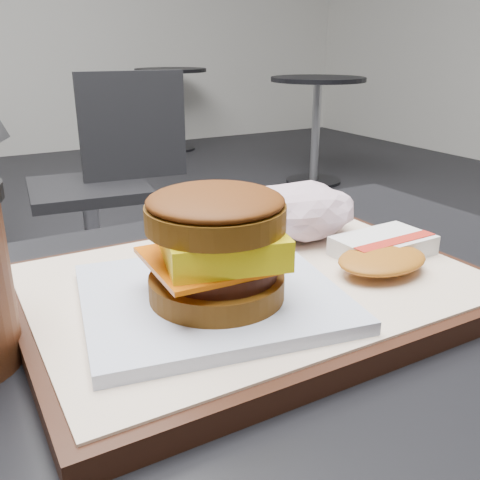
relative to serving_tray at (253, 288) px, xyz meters
name	(u,v)px	position (x,y,z in m)	size (l,w,h in m)	color
serving_tray	(253,288)	(0.00, 0.00, 0.00)	(0.38, 0.28, 0.02)	black
breakfast_sandwich	(215,258)	(-0.05, -0.03, 0.05)	(0.22, 0.20, 0.09)	white
hash_brown	(383,251)	(0.12, -0.03, 0.02)	(0.12, 0.09, 0.02)	white
crumpled_wrapper	(299,211)	(0.09, 0.07, 0.04)	(0.12, 0.10, 0.05)	silver
neighbor_chair	(105,174)	(0.32, 1.62, -0.27)	(0.62, 0.47, 0.88)	#B1B1B7
bg_table_near	(317,105)	(2.17, 2.75, -0.22)	(0.66, 0.66, 0.75)	black
bg_table_far	(171,89)	(1.77, 4.45, -0.22)	(0.66, 0.66, 0.75)	black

